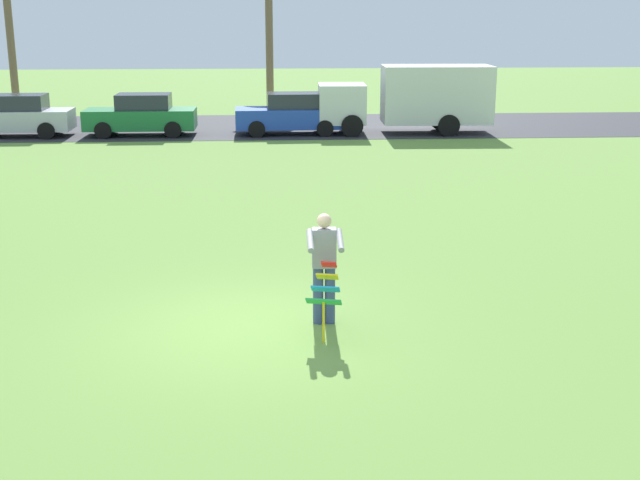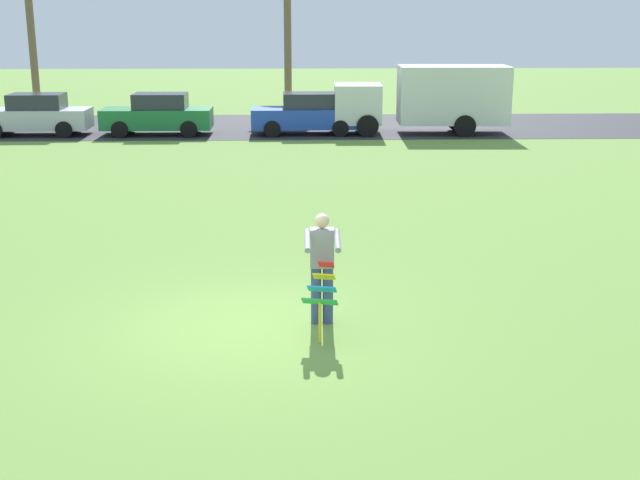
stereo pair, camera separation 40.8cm
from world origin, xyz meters
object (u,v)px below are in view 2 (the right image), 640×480
(kite_held, at_px, (322,291))
(parked_car_silver, at_px, (35,115))
(parked_car_blue, at_px, (306,114))
(person_kite_flyer, at_px, (322,264))
(parked_truck_white_box, at_px, (431,97))
(parked_car_green, at_px, (158,115))

(kite_held, relative_size, parked_car_silver, 0.26)
(kite_held, distance_m, parked_car_blue, 21.25)
(parked_car_blue, bearing_deg, kite_held, -90.25)
(person_kite_flyer, xyz_separation_m, parked_truck_white_box, (4.95, 20.63, 0.46))
(kite_held, xyz_separation_m, parked_car_green, (-5.65, 21.25, 0.04))
(kite_held, xyz_separation_m, parked_car_blue, (0.09, 21.25, 0.04))
(parked_car_silver, height_order, parked_truck_white_box, parked_truck_white_box)
(person_kite_flyer, height_order, parked_truck_white_box, parked_truck_white_box)
(kite_held, height_order, parked_truck_white_box, parked_truck_white_box)
(person_kite_flyer, relative_size, parked_car_blue, 0.41)
(parked_car_silver, distance_m, parked_truck_white_box, 15.36)
(parked_car_silver, bearing_deg, parked_car_green, -0.01)
(person_kite_flyer, height_order, parked_car_blue, person_kite_flyer)
(parked_car_green, height_order, parked_truck_white_box, parked_truck_white_box)
(kite_held, xyz_separation_m, parked_truck_white_box, (4.97, 21.25, 0.68))
(parked_car_blue, xyz_separation_m, parked_truck_white_box, (4.88, 0.00, 0.64))
(parked_car_silver, xyz_separation_m, parked_car_blue, (10.47, 0.00, 0.00))
(person_kite_flyer, relative_size, kite_held, 1.57)
(parked_truck_white_box, bearing_deg, parked_car_silver, -180.00)
(parked_car_silver, bearing_deg, kite_held, -63.99)
(person_kite_flyer, xyz_separation_m, parked_car_green, (-5.68, 20.63, -0.18))
(parked_car_silver, bearing_deg, parked_car_blue, 0.00)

